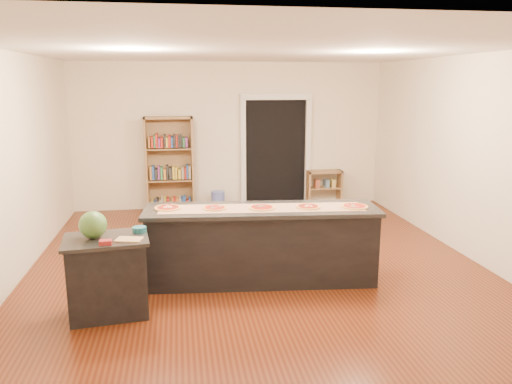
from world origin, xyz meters
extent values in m
cube|color=beige|center=(0.00, 0.00, 1.40)|extent=(6.00, 7.00, 2.80)
cube|color=#56230E|center=(0.00, 0.00, 0.00)|extent=(6.00, 7.00, 0.01)
cube|color=white|center=(0.00, 0.00, 2.80)|extent=(6.00, 7.00, 0.01)
cube|color=black|center=(0.90, 3.48, 1.05)|extent=(1.20, 0.02, 2.10)
cube|color=silver|center=(0.25, 3.44, 1.05)|extent=(0.10, 0.08, 2.10)
cube|color=silver|center=(1.55, 3.44, 1.05)|extent=(0.10, 0.08, 2.10)
cube|color=silver|center=(0.90, 3.44, 2.15)|extent=(1.40, 0.08, 0.12)
cube|color=black|center=(-0.02, -0.39, 0.44)|extent=(2.75, 0.69, 0.88)
cube|color=black|center=(-0.02, -0.39, 0.91)|extent=(2.83, 0.77, 0.05)
cube|color=black|center=(-1.77, -1.05, 0.40)|extent=(0.78, 0.55, 0.81)
cube|color=black|center=(-1.77, -1.05, 0.83)|extent=(0.85, 0.62, 0.04)
cube|color=#957248|center=(-1.17, 3.29, 0.90)|extent=(0.90, 0.32, 1.80)
cube|color=#957248|center=(1.86, 3.30, 0.35)|extent=(0.70, 0.30, 0.70)
cylinder|color=#576AC3|center=(-0.28, 3.18, 0.19)|extent=(0.26, 0.26, 0.37)
cube|color=#9C7050|center=(-0.03, -0.41, 0.93)|extent=(2.48, 0.66, 0.00)
sphere|color=#144214|center=(-1.89, -1.03, 0.99)|extent=(0.28, 0.28, 0.28)
cube|color=tan|center=(-1.52, -1.17, 0.85)|extent=(0.29, 0.23, 0.02)
cube|color=maroon|center=(-1.74, -1.27, 0.87)|extent=(0.12, 0.09, 0.04)
cylinder|color=#195966|center=(-1.44, -0.89, 0.87)|extent=(0.15, 0.15, 0.06)
cylinder|color=#DAB254|center=(-1.15, -0.26, 0.94)|extent=(0.31, 0.31, 0.02)
cylinder|color=#A5190C|center=(-1.15, -0.26, 0.95)|extent=(0.25, 0.25, 0.00)
cylinder|color=#DAB254|center=(-0.59, -0.36, 0.94)|extent=(0.29, 0.29, 0.02)
cylinder|color=#A5190C|center=(-0.59, -0.36, 0.95)|extent=(0.23, 0.23, 0.00)
cylinder|color=#DAB254|center=(-0.03, -0.43, 0.94)|extent=(0.31, 0.31, 0.02)
cylinder|color=#A5190C|center=(-0.03, -0.43, 0.95)|extent=(0.25, 0.25, 0.00)
cylinder|color=#DAB254|center=(0.54, -0.47, 0.94)|extent=(0.28, 0.28, 0.02)
cylinder|color=#A5190C|center=(0.54, -0.47, 0.95)|extent=(0.23, 0.23, 0.00)
cylinder|color=#DAB254|center=(1.10, -0.54, 0.94)|extent=(0.32, 0.32, 0.02)
cylinder|color=#A5190C|center=(1.10, -0.54, 0.95)|extent=(0.26, 0.26, 0.00)
camera|label=1|loc=(-0.99, -6.16, 2.42)|focal=35.00mm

